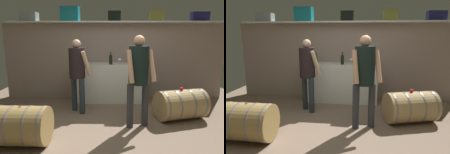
{
  "view_description": "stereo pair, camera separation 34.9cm",
  "coord_description": "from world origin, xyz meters",
  "views": [
    {
      "loc": [
        -0.01,
        -2.92,
        1.61
      ],
      "look_at": [
        -0.04,
        0.5,
        0.91
      ],
      "focal_mm": 32.33,
      "sensor_mm": 36.0,
      "label": 1
    },
    {
      "loc": [
        0.34,
        -2.9,
        1.61
      ],
      "look_at": [
        -0.04,
        0.5,
        0.91
      ],
      "focal_mm": 32.33,
      "sensor_mm": 36.0,
      "label": 2
    }
  ],
  "objects": [
    {
      "name": "wine_bottle_green",
      "position": [
        -0.74,
        1.97,
        1.08
      ],
      "size": [
        0.07,
        0.07,
        0.3
      ],
      "color": "#265B28",
      "rests_on": "work_cabinet"
    },
    {
      "name": "toolcase_olive",
      "position": [
        1.01,
        2.12,
        2.08
      ],
      "size": [
        0.34,
        0.27,
        0.27
      ],
      "primitive_type": "cube",
      "rotation": [
        0.0,
        0.0,
        -0.06
      ],
      "color": "olive",
      "rests_on": "high_shelf_board"
    },
    {
      "name": "high_shelf_board",
      "position": [
        0.0,
        2.12,
        1.94
      ],
      "size": [
        5.15,
        0.4,
        0.03
      ],
      "primitive_type": "cube",
      "color": "silver",
      "rests_on": "back_wall_panel"
    },
    {
      "name": "toolcase_teal",
      "position": [
        -1.06,
        2.12,
        2.12
      ],
      "size": [
        0.44,
        0.28,
        0.34
      ],
      "primitive_type": "cube",
      "rotation": [
        0.0,
        0.0,
        -0.04
      ],
      "color": "#157889",
      "rests_on": "high_shelf_board"
    },
    {
      "name": "toolcase_black",
      "position": [
        0.01,
        2.12,
        2.07
      ],
      "size": [
        0.31,
        0.26,
        0.24
      ],
      "primitive_type": "cube",
      "rotation": [
        0.0,
        0.0,
        -0.03
      ],
      "color": "black",
      "rests_on": "high_shelf_board"
    },
    {
      "name": "ground_plane",
      "position": [
        0.0,
        0.57,
        -0.01
      ],
      "size": [
        6.8,
        7.74,
        0.02
      ],
      "primitive_type": "cube",
      "color": "#7C6653"
    },
    {
      "name": "wine_barrel_far",
      "position": [
        -1.38,
        -0.14,
        0.3
      ],
      "size": [
        0.8,
        0.61,
        0.61
      ],
      "rotation": [
        0.0,
        0.0,
        -0.02
      ],
      "color": "olive",
      "rests_on": "ground"
    },
    {
      "name": "visitor_tasting",
      "position": [
        -0.76,
        1.2,
        0.95
      ],
      "size": [
        0.49,
        0.49,
        1.54
      ],
      "rotation": [
        0.0,
        0.0,
        -0.78
      ],
      "color": "#26303B",
      "rests_on": "ground"
    },
    {
      "name": "toolcase_grey",
      "position": [
        -2.05,
        2.12,
        2.06
      ],
      "size": [
        0.42,
        0.25,
        0.21
      ],
      "primitive_type": "cube",
      "rotation": [
        0.0,
        0.0,
        -0.04
      ],
      "color": "gray",
      "rests_on": "high_shelf_board"
    },
    {
      "name": "wine_barrel_near",
      "position": [
        1.3,
        0.84,
        0.29
      ],
      "size": [
        1.05,
        0.8,
        0.59
      ],
      "rotation": [
        0.0,
        0.0,
        0.28
      ],
      "color": "tan",
      "rests_on": "ground"
    },
    {
      "name": "wine_glass",
      "position": [
        0.13,
        1.86,
        1.05
      ],
      "size": [
        0.08,
        0.08,
        0.15
      ],
      "color": "white",
      "rests_on": "work_cabinet"
    },
    {
      "name": "toolcase_navy",
      "position": [
        2.06,
        2.12,
        2.06
      ],
      "size": [
        0.43,
        0.22,
        0.22
      ],
      "primitive_type": "cube",
      "rotation": [
        0.0,
        0.0,
        0.07
      ],
      "color": "navy",
      "rests_on": "high_shelf_board"
    },
    {
      "name": "work_cabinet",
      "position": [
        -0.08,
        1.95,
        0.47
      ],
      "size": [
        1.67,
        0.53,
        0.95
      ],
      "primitive_type": "cube",
      "color": "white",
      "rests_on": "ground"
    },
    {
      "name": "back_wall_panel",
      "position": [
        0.0,
        2.27,
        0.96
      ],
      "size": [
        5.6,
        0.1,
        1.92
      ],
      "primitive_type": "cube",
      "color": "gray",
      "rests_on": "ground"
    },
    {
      "name": "winemaker_pouring",
      "position": [
        0.42,
        0.49,
        1.0
      ],
      "size": [
        0.53,
        0.45,
        1.62
      ],
      "rotation": [
        0.0,
        0.0,
        -2.81
      ],
      "color": "#323439",
      "rests_on": "ground"
    },
    {
      "name": "tasting_cup",
      "position": [
        1.3,
        0.84,
        0.61
      ],
      "size": [
        0.06,
        0.06,
        0.05
      ],
      "primitive_type": "cylinder",
      "color": "red",
      "rests_on": "wine_barrel_near"
    },
    {
      "name": "wine_bottle_dark",
      "position": [
        -0.07,
        1.77,
        1.07
      ],
      "size": [
        0.08,
        0.08,
        0.3
      ],
      "color": "black",
      "rests_on": "work_cabinet"
    }
  ]
}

